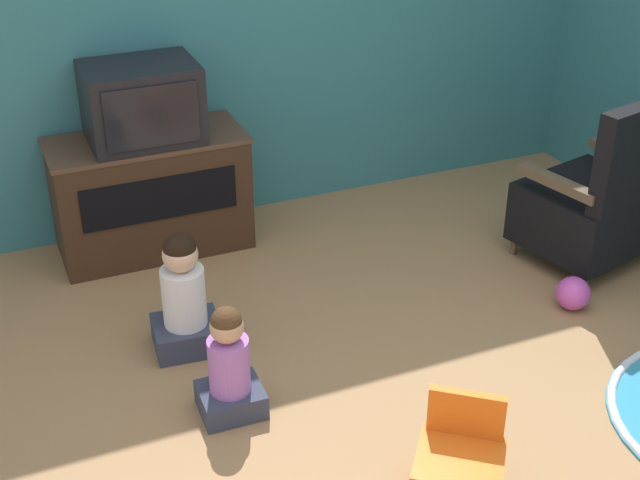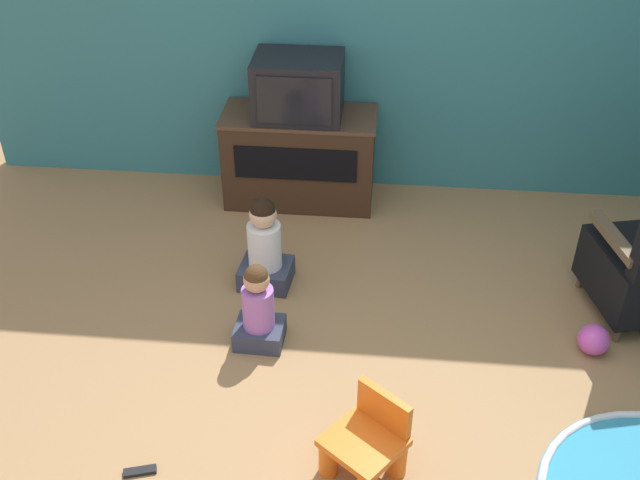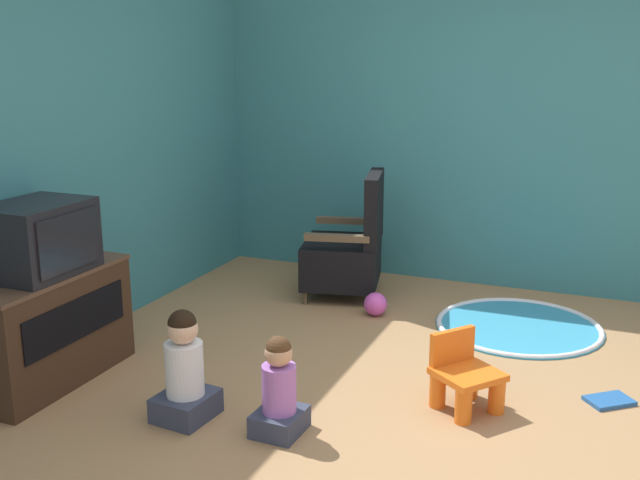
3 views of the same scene
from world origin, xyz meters
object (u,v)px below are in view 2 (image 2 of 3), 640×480
object	(u,v)px
television	(298,87)
child_watching_center	(265,248)
child_watching_left	(258,310)
tv_cabinet	(300,156)
remote_control	(140,471)
toy_ball	(594,340)
yellow_kid_chair	(366,445)

from	to	relation	value
television	child_watching_center	distance (m)	1.16
child_watching_left	tv_cabinet	bearing A→B (deg)	90.01
child_watching_left	television	bearing A→B (deg)	89.99
remote_control	child_watching_left	bearing A→B (deg)	49.73
television	toy_ball	bearing A→B (deg)	-38.68
television	remote_control	xyz separation A→B (m)	(-0.46, -2.45, -0.85)
toy_ball	remote_control	xyz separation A→B (m)	(-2.23, -1.02, -0.08)
tv_cabinet	television	xyz separation A→B (m)	(0.00, -0.01, 0.52)
yellow_kid_chair	toy_ball	world-z (taller)	yellow_kid_chair
television	yellow_kid_chair	xyz separation A→B (m)	(0.58, -2.33, -0.69)
tv_cabinet	television	bearing A→B (deg)	-90.00
tv_cabinet	child_watching_left	xyz separation A→B (m)	(-0.05, -1.52, -0.12)
child_watching_left	child_watching_center	size ratio (longest dim) A/B	0.87
child_watching_left	child_watching_center	xyz separation A→B (m)	(-0.05, 0.52, 0.03)
toy_ball	remote_control	world-z (taller)	toy_ball
remote_control	yellow_kid_chair	bearing A→B (deg)	-9.94
child_watching_center	yellow_kid_chair	bearing A→B (deg)	-58.02
child_watching_center	remote_control	xyz separation A→B (m)	(-0.36, -1.46, -0.25)
yellow_kid_chair	remote_control	xyz separation A→B (m)	(-1.03, -0.12, -0.16)
yellow_kid_chair	toy_ball	xyz separation A→B (m)	(1.20, 0.90, -0.08)
child_watching_left	remote_control	xyz separation A→B (m)	(-0.41, -0.93, -0.22)
child_watching_left	toy_ball	size ratio (longest dim) A/B	3.04
yellow_kid_chair	child_watching_center	size ratio (longest dim) A/B	0.73
television	child_watching_center	world-z (taller)	television
yellow_kid_chair	toy_ball	size ratio (longest dim) A/B	2.55
tv_cabinet	remote_control	distance (m)	2.52
tv_cabinet	child_watching_center	xyz separation A→B (m)	(-0.09, -1.00, -0.08)
child_watching_center	remote_control	size ratio (longest dim) A/B	3.85
child_watching_left	child_watching_center	bearing A→B (deg)	96.80
child_watching_left	remote_control	bearing A→B (deg)	-111.95
toy_ball	remote_control	size ratio (longest dim) A/B	1.10
toy_ball	remote_control	bearing A→B (deg)	-155.38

